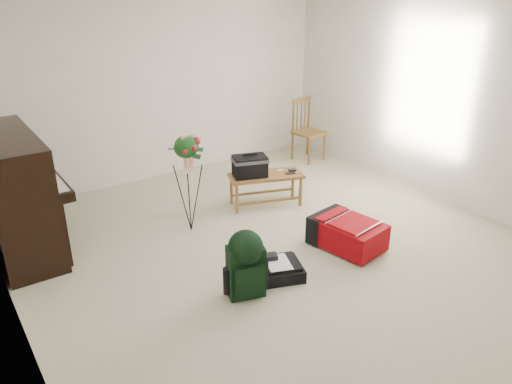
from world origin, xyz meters
TOP-DOWN VIEW (x-y plane):
  - floor at (0.00, 0.00)m, footprint 5.00×5.50m
  - wall_back at (0.00, 2.75)m, footprint 5.00×0.04m
  - wall_right at (2.50, 0.00)m, footprint 0.04×5.50m
  - piano at (-2.19, 1.60)m, footprint 0.71×1.50m
  - bench at (0.40, 1.06)m, footprint 0.98×0.64m
  - dining_chair at (2.07, 2.09)m, footprint 0.46×0.46m
  - red_suitcase at (0.62, -0.25)m, footprint 0.60×0.80m
  - black_duffel at (-0.34, -0.32)m, footprint 0.61×0.55m
  - green_backpack at (-0.73, -0.42)m, footprint 0.37×0.34m
  - flower_stand at (-0.55, 0.98)m, footprint 0.37×0.37m

SIDE VIEW (x-z plane):
  - floor at x=0.00m, z-range -0.01..0.01m
  - black_duffel at x=-0.34m, z-range -0.03..0.18m
  - red_suitcase at x=0.62m, z-range 0.01..0.32m
  - green_backpack at x=-0.73m, z-range 0.03..0.67m
  - dining_chair at x=2.07m, z-range -0.01..0.93m
  - bench at x=0.40m, z-range 0.14..0.84m
  - flower_stand at x=-0.55m, z-range -0.01..1.14m
  - piano at x=-2.19m, z-range -0.03..1.22m
  - wall_back at x=0.00m, z-range 0.00..2.50m
  - wall_right at x=2.50m, z-range 0.00..2.50m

